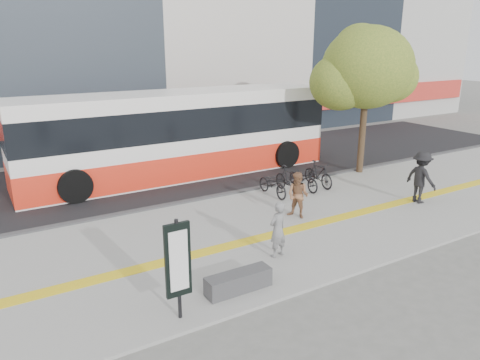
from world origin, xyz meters
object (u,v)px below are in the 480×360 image
seated_woman (278,230)px  bus (179,137)px  bench (238,282)px  pedestrian_dark (421,177)px  pedestrian_tan (298,195)px  signboard (178,262)px  street_tree (365,69)px

seated_woman → bus: bearing=-108.7°
bench → pedestrian_dark: bearing=12.3°
pedestrian_dark → seated_woman: bearing=98.3°
pedestrian_tan → seated_woman: bearing=-74.7°
bench → seated_woman: 2.12m
bench → pedestrian_dark: size_ratio=0.86×
pedestrian_dark → signboard: bearing=102.9°
seated_woman → pedestrian_dark: bearing=175.5°
street_tree → bus: size_ratio=0.47×
bus → pedestrian_dark: bearing=-53.1°
signboard → pedestrian_dark: bearing=12.0°
bench → street_tree: size_ratio=0.25×
signboard → seated_woman: (3.40, 1.29, -0.52)m
pedestrian_dark → bus: bearing=37.7°
pedestrian_tan → bus: bearing=163.8°
bus → seated_woman: 8.82m
bench → bus: 10.21m
bench → pedestrian_tan: (4.03, 2.96, 0.54)m
bus → pedestrian_dark: (5.86, -7.81, -0.73)m
street_tree → seated_woman: 10.12m
seated_woman → pedestrian_tan: bearing=-150.3°
signboard → pedestrian_tan: 6.53m
pedestrian_dark → pedestrian_tan: bearing=77.9°
bench → street_tree: 12.23m
seated_woman → pedestrian_tan: seated_woman is taller
bench → pedestrian_dark: (8.69, 1.89, 0.71)m
pedestrian_tan → pedestrian_dark: (4.67, -1.07, 0.17)m
pedestrian_dark → bench: bearing=103.1°
bus → seated_woman: bus is taller
seated_woman → pedestrian_dark: 6.95m
bus → bench: bearing=-106.3°
signboard → pedestrian_tan: bearing=30.2°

